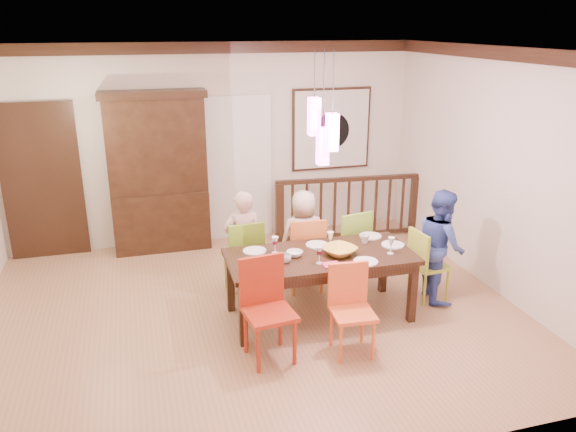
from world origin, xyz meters
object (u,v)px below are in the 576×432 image
object	(u,v)px
china_hutch	(158,172)
person_far_left	(243,243)
person_end_right	(441,245)
chair_end_right	(430,259)
person_far_mid	(303,237)
balustrade	(349,206)
chair_far_left	(243,251)
dining_table	(320,262)

from	to	relation	value
china_hutch	person_far_left	size ratio (longest dim) A/B	1.77
person_end_right	chair_end_right	bearing A→B (deg)	94.53
person_far_mid	china_hutch	bearing A→B (deg)	-40.99
balustrade	person_end_right	distance (m)	2.19
balustrade	person_far_mid	size ratio (longest dim) A/B	1.88
chair_far_left	person_far_left	world-z (taller)	person_far_left
china_hutch	dining_table	bearing A→B (deg)	-58.71
china_hutch	person_end_right	distance (m)	3.99
balustrade	china_hutch	bearing A→B (deg)	177.79
chair_far_left	china_hutch	world-z (taller)	china_hutch
dining_table	person_far_left	xyz separation A→B (m)	(-0.70, 0.82, -0.02)
china_hutch	person_end_right	world-z (taller)	china_hutch
china_hutch	balustrade	world-z (taller)	china_hutch
dining_table	chair_end_right	world-z (taller)	chair_end_right
chair_end_right	person_end_right	distance (m)	0.21
chair_far_left	china_hutch	distance (m)	2.03
china_hutch	person_end_right	xyz separation A→B (m)	(3.07, -2.50, -0.47)
dining_table	balustrade	xyz separation A→B (m)	(1.21, 2.21, -0.16)
chair_far_left	balustrade	distance (m)	2.37
dining_table	balustrade	distance (m)	2.53
chair_end_right	china_hutch	distance (m)	3.92
dining_table	chair_far_left	size ratio (longest dim) A/B	2.16
dining_table	china_hutch	size ratio (longest dim) A/B	0.90
chair_far_left	person_far_mid	bearing A→B (deg)	-179.17
chair_end_right	china_hutch	world-z (taller)	china_hutch
china_hutch	person_far_left	world-z (taller)	china_hutch
dining_table	balustrade	bearing A→B (deg)	61.89
dining_table	person_end_right	world-z (taller)	person_end_right
dining_table	person_end_right	distance (m)	1.52
china_hutch	balustrade	xyz separation A→B (m)	(2.77, -0.35, -0.65)
china_hutch	balustrade	bearing A→B (deg)	-7.12
person_end_right	china_hutch	bearing A→B (deg)	60.22
person_far_mid	chair_far_left	bearing A→B (deg)	9.83
dining_table	chair_far_left	xyz separation A→B (m)	(-0.70, 0.82, -0.12)
chair_far_left	chair_end_right	bearing A→B (deg)	155.49
dining_table	chair_far_left	world-z (taller)	chair_far_left
chair_far_left	person_end_right	xyz separation A→B (m)	(2.22, -0.77, 0.13)
person_far_left	person_end_right	world-z (taller)	person_end_right
dining_table	person_far_mid	size ratio (longest dim) A/B	1.70
balustrade	chair_far_left	bearing A→B (deg)	-139.15
balustrade	person_far_left	xyz separation A→B (m)	(-1.91, -1.39, 0.15)
china_hutch	person_end_right	bearing A→B (deg)	-39.20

